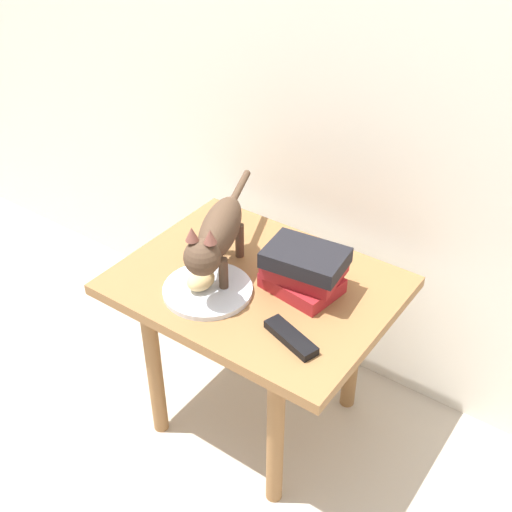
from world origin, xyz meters
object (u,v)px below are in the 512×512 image
plate (208,290)px  bread_roll (201,280)px  side_table (256,304)px  tv_remote (291,337)px  cat (217,235)px  book_stack (304,269)px

plate → bread_roll: bread_roll is taller
side_table → plate: size_ratio=3.08×
tv_remote → bread_roll: bearing=-166.1°
cat → book_stack: size_ratio=2.10×
tv_remote → side_table: bearing=162.9°
bread_roll → side_table: bearing=53.6°
side_table → tv_remote: size_ratio=4.70×
book_stack → tv_remote: 0.20m
bread_roll → tv_remote: bread_roll is taller
side_table → book_stack: 0.19m
cat → tv_remote: cat is taller
bread_roll → cat: size_ratio=0.18×
side_table → plate: plate is taller
side_table → tv_remote: (0.20, -0.14, 0.09)m
plate → bread_roll: 0.04m
cat → plate: bearing=-75.6°
bread_roll → plate: bearing=35.2°
side_table → cat: bearing=-155.6°
plate → cat: size_ratio=0.51×
side_table → tv_remote: 0.26m
plate → side_table: bearing=55.9°
side_table → bread_roll: bearing=-126.4°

